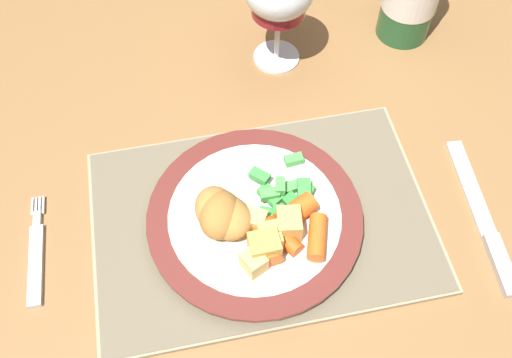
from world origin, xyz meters
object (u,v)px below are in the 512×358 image
object	(u,v)px
dinner_plate	(255,219)
table_knife	(486,227)
dining_table	(287,197)
fork	(36,256)

from	to	relation	value
dinner_plate	table_knife	distance (m)	0.25
dining_table	table_knife	size ratio (longest dim) A/B	7.58
dining_table	dinner_plate	bearing A→B (deg)	-128.06
dinner_plate	table_knife	xyz separation A→B (m)	(0.25, -0.05, -0.01)
dinner_plate	fork	distance (m)	0.23
dinner_plate	table_knife	bearing A→B (deg)	-12.12
dining_table	table_knife	bearing A→B (deg)	-33.14
dining_table	table_knife	world-z (taller)	table_knife
dining_table	fork	size ratio (longest dim) A/B	11.28
fork	table_knife	distance (m)	0.48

